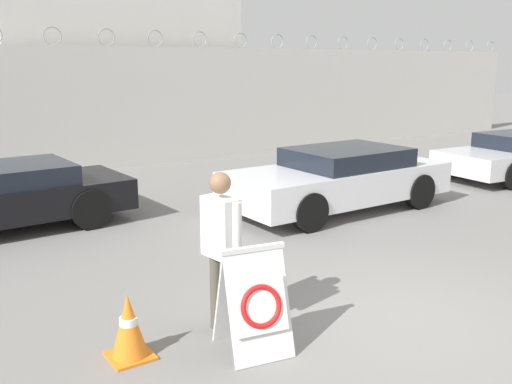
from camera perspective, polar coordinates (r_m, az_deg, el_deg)
The scene contains 7 objects.
ground_plane at distance 6.92m, azimuth 14.26°, elevation -12.41°, with size 90.00×90.00×0.00m, color gray.
perimeter_wall at distance 16.01m, azimuth -16.74°, elevation 7.92°, with size 36.00×0.30×3.78m.
building_block at distance 20.28m, azimuth -15.50°, elevation 14.08°, with size 7.24×6.40×6.97m.
barricade_sign at distance 5.86m, azimuth -0.15°, elevation -10.78°, with size 0.75×0.79×1.12m.
security_guard at distance 6.15m, azimuth -3.49°, elevation -5.20°, with size 0.38×0.66×1.79m.
traffic_cone_near at distance 5.97m, azimuth -12.61°, elevation -12.98°, with size 0.43×0.43×0.68m.
parked_car_rear_sedan at distance 11.51m, azimuth 8.31°, elevation 1.39°, with size 4.66×2.00×1.23m.
Camera 1 is at (-4.76, -4.09, 2.91)m, focal length 40.00 mm.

